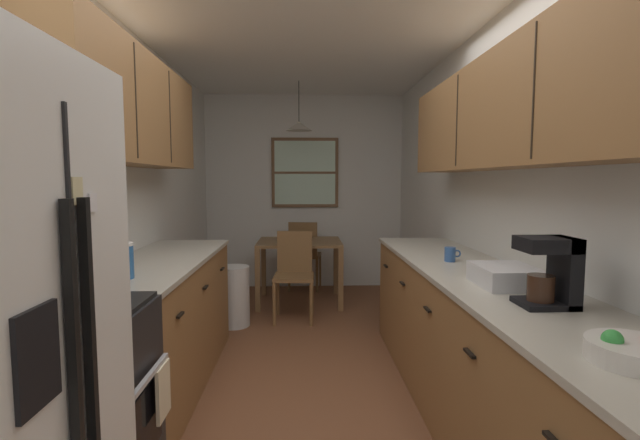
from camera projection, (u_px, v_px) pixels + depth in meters
name	position (u px, v px, depth m)	size (l,w,h in m)	color
ground_plane	(306.00, 364.00, 3.48)	(12.00, 12.00, 0.00)	brown
wall_left	(124.00, 201.00, 3.32)	(0.10, 9.00, 2.55)	silver
wall_right	(481.00, 201.00, 3.42)	(0.10, 9.00, 2.55)	silver
wall_back	(304.00, 192.00, 6.01)	(4.40, 0.10, 2.55)	silver
ceiling_slab	(305.00, 21.00, 3.25)	(4.40, 9.00, 0.08)	white
stove_range	(64.00, 416.00, 1.82)	(0.66, 0.59, 1.10)	black
microwave_over_range	(18.00, 118.00, 1.71)	(0.39, 0.57, 0.32)	white
counter_left	(161.00, 323.00, 3.08)	(0.64, 1.93, 0.90)	olive
upper_cabinets_left	(130.00, 110.00, 2.90)	(0.33, 2.01, 0.71)	olive
counter_right	(480.00, 351.00, 2.57)	(0.64, 3.25, 0.90)	olive
upper_cabinets_right	(517.00, 109.00, 2.41)	(0.33, 2.93, 0.63)	olive
dining_table	(300.00, 250.00, 5.20)	(0.96, 0.78, 0.73)	brown
dining_chair_near	(294.00, 271.00, 4.62)	(0.42, 0.42, 0.90)	brown
dining_chair_far	(304.00, 252.00, 5.81)	(0.45, 0.45, 0.90)	brown
pendant_light	(299.00, 126.00, 5.08)	(0.29, 0.29, 0.55)	black
back_window	(305.00, 173.00, 5.91)	(0.88, 0.05, 0.91)	brown
trash_bin	(234.00, 296.00, 4.39)	(0.31, 0.31, 0.59)	silver
storage_canister	(121.00, 261.00, 2.41)	(0.13, 0.13, 0.20)	#265999
dish_towel	(163.00, 391.00, 1.98)	(0.02, 0.16, 0.24)	beige
coffee_maker	(553.00, 270.00, 1.88)	(0.22, 0.18, 0.29)	black
mug_by_coffeemaker	(450.00, 254.00, 2.93)	(0.11, 0.07, 0.09)	#335999
fruit_bowl	(634.00, 350.00, 1.31)	(0.26, 0.26, 0.09)	silver
dish_rack	(506.00, 276.00, 2.26)	(0.28, 0.34, 0.10)	silver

